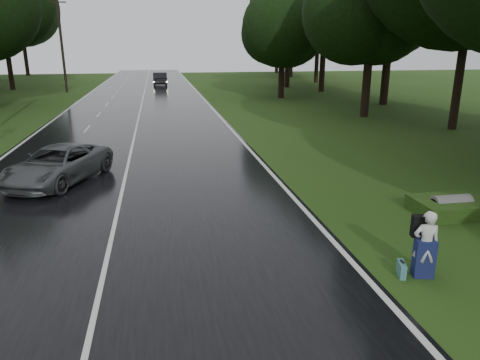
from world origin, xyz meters
name	(u,v)px	position (x,y,z in m)	size (l,w,h in m)	color
ground	(100,294)	(0.00, 0.00, 0.00)	(160.00, 160.00, 0.00)	#274414
road	(136,128)	(0.00, 20.00, 0.02)	(12.00, 140.00, 0.04)	black
lane_center	(136,127)	(0.00, 20.00, 0.04)	(0.12, 140.00, 0.01)	silver
grey_car	(58,164)	(-2.41, 8.50, 0.72)	(2.24, 4.86, 1.35)	#4B4E50
far_car	(160,79)	(1.87, 51.31, 0.86)	(1.73, 4.97, 1.64)	black
hitchhiker	(425,246)	(7.10, -0.52, 0.73)	(0.65, 0.61, 1.58)	silver
suitcase	(401,269)	(6.65, -0.43, 0.16)	(0.13, 0.46, 0.33)	teal
culvert	(450,214)	(10.18, 2.87, 0.00)	(0.60, 0.60, 1.21)	slate
utility_pole_far	(67,92)	(-8.50, 44.21, 0.00)	(1.80, 0.28, 10.46)	black
tree_left_f	(13,90)	(-15.46, 48.87, 0.00)	(11.54, 11.54, 18.03)	black
tree_right_d	(364,116)	(16.31, 21.77, 0.00)	(8.63, 8.63, 13.48)	black
tree_right_e	(281,98)	(13.54, 34.61, 0.00)	(7.41, 7.41, 11.57)	black
tree_right_f	(287,87)	(17.44, 45.88, 0.00)	(10.24, 10.24, 16.00)	black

